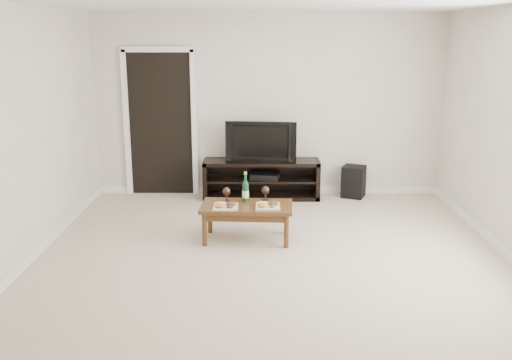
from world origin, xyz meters
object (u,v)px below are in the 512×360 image
object	(u,v)px
coffee_table	(247,222)
subwoofer	(354,182)
media_console	(261,179)
television	(261,141)

from	to	relation	value
coffee_table	subwoofer	bearing A→B (deg)	50.03
subwoofer	coffee_table	world-z (taller)	subwoofer
subwoofer	media_console	bearing A→B (deg)	-155.42
subwoofer	coffee_table	bearing A→B (deg)	-107.60
television	subwoofer	world-z (taller)	television
media_console	television	bearing A→B (deg)	0.00
subwoofer	coffee_table	size ratio (longest dim) A/B	0.44
media_console	coffee_table	xyz separation A→B (m)	(-0.17, -1.75, -0.07)
media_console	subwoofer	xyz separation A→B (m)	(1.34, 0.05, -0.05)
media_console	coffee_table	bearing A→B (deg)	-95.67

